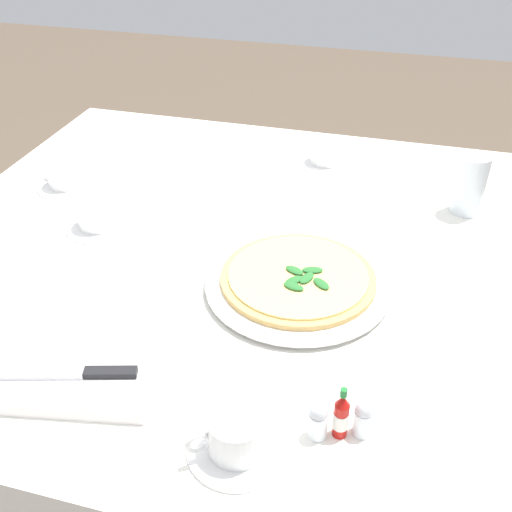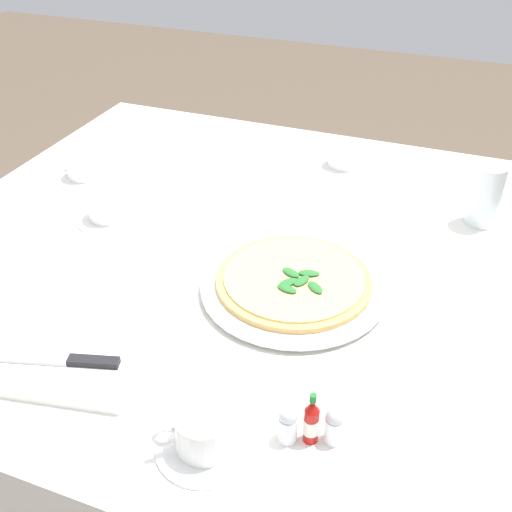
% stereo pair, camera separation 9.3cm
% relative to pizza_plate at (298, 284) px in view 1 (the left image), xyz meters
% --- Properties ---
extents(ground_plane, '(8.00, 8.00, 0.00)m').
position_rel_pizza_plate_xyz_m(ground_plane, '(0.18, -0.10, -0.76)').
color(ground_plane, brown).
extents(dining_table, '(1.16, 1.16, 0.75)m').
position_rel_pizza_plate_xyz_m(dining_table, '(0.18, -0.10, -0.14)').
color(dining_table, white).
rests_on(dining_table, ground_plane).
extents(pizza_plate, '(0.32, 0.32, 0.02)m').
position_rel_pizza_plate_xyz_m(pizza_plate, '(0.00, 0.00, 0.00)').
color(pizza_plate, white).
rests_on(pizza_plate, dining_table).
extents(pizza, '(0.27, 0.27, 0.02)m').
position_rel_pizza_plate_xyz_m(pizza, '(-0.00, 0.00, 0.01)').
color(pizza, '#DBAD60').
rests_on(pizza, pizza_plate).
extents(coffee_cup_far_right, '(0.13, 0.13, 0.06)m').
position_rel_pizza_plate_xyz_m(coffee_cup_far_right, '(0.04, -0.50, 0.02)').
color(coffee_cup_far_right, white).
rests_on(coffee_cup_far_right, dining_table).
extents(coffee_cup_far_left, '(0.13, 0.13, 0.06)m').
position_rel_pizza_plate_xyz_m(coffee_cup_far_left, '(0.58, -0.23, 0.02)').
color(coffee_cup_far_left, white).
rests_on(coffee_cup_far_left, dining_table).
extents(coffee_cup_near_right, '(0.13, 0.13, 0.06)m').
position_rel_pizza_plate_xyz_m(coffee_cup_near_right, '(0.43, -0.09, 0.02)').
color(coffee_cup_near_right, white).
rests_on(coffee_cup_near_right, dining_table).
extents(coffee_cup_right_edge, '(0.13, 0.13, 0.06)m').
position_rel_pizza_plate_xyz_m(coffee_cup_right_edge, '(0.00, 0.36, 0.02)').
color(coffee_cup_right_edge, white).
rests_on(coffee_cup_right_edge, dining_table).
extents(water_glass_near_left, '(0.06, 0.06, 0.13)m').
position_rel_pizza_plate_xyz_m(water_glass_near_left, '(-0.28, -0.35, 0.05)').
color(water_glass_near_left, white).
rests_on(water_glass_near_left, dining_table).
extents(napkin_folded, '(0.24, 0.17, 0.02)m').
position_rel_pizza_plate_xyz_m(napkin_folded, '(0.25, 0.31, -0.00)').
color(napkin_folded, white).
rests_on(napkin_folded, dining_table).
extents(dinner_knife, '(0.19, 0.07, 0.01)m').
position_rel_pizza_plate_xyz_m(dinner_knife, '(0.26, 0.31, 0.01)').
color(dinner_knife, silver).
rests_on(dinner_knife, napkin_folded).
extents(hot_sauce_bottle, '(0.02, 0.02, 0.08)m').
position_rel_pizza_plate_xyz_m(hot_sauce_bottle, '(-0.12, 0.29, 0.02)').
color(hot_sauce_bottle, '#B7140F').
rests_on(hot_sauce_bottle, dining_table).
extents(salt_shaker, '(0.03, 0.03, 0.06)m').
position_rel_pizza_plate_xyz_m(salt_shaker, '(-0.09, 0.30, 0.01)').
color(salt_shaker, white).
rests_on(salt_shaker, dining_table).
extents(pepper_shaker, '(0.03, 0.03, 0.06)m').
position_rel_pizza_plate_xyz_m(pepper_shaker, '(-0.15, 0.28, 0.01)').
color(pepper_shaker, white).
rests_on(pepper_shaker, dining_table).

